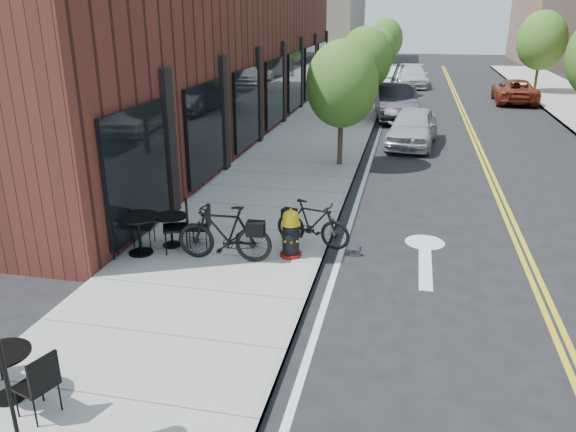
# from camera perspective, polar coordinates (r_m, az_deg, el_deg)

# --- Properties ---
(ground) EXTENTS (120.00, 120.00, 0.00)m
(ground) POSITION_cam_1_polar(r_m,az_deg,el_deg) (9.63, 1.82, -9.16)
(ground) COLOR black
(ground) RESTS_ON ground
(sidewalk_near) EXTENTS (4.00, 70.00, 0.12)m
(sidewalk_near) POSITION_cam_1_polar(r_m,az_deg,el_deg) (19.17, 1.46, 6.14)
(sidewalk_near) COLOR #9E9B93
(sidewalk_near) RESTS_ON ground
(building_near) EXTENTS (5.00, 28.00, 7.00)m
(building_near) POSITION_cam_1_polar(r_m,az_deg,el_deg) (23.69, -7.76, 17.09)
(building_near) COLOR #4C2118
(building_near) RESTS_ON ground
(bg_building_left) EXTENTS (8.00, 14.00, 10.00)m
(bg_building_left) POSITION_cam_1_polar(r_m,az_deg,el_deg) (57.06, 2.94, 20.48)
(bg_building_left) COLOR #726656
(bg_building_left) RESTS_ON ground
(tree_near_a) EXTENTS (2.20, 2.20, 3.81)m
(tree_near_a) POSITION_cam_1_polar(r_m,az_deg,el_deg) (17.52, 5.51, 13.18)
(tree_near_a) COLOR #382B1E
(tree_near_a) RESTS_ON sidewalk_near
(tree_near_b) EXTENTS (2.30, 2.30, 3.98)m
(tree_near_b) POSITION_cam_1_polar(r_m,az_deg,el_deg) (25.43, 7.85, 15.51)
(tree_near_b) COLOR #382B1E
(tree_near_b) RESTS_ON sidewalk_near
(tree_near_c) EXTENTS (2.10, 2.10, 3.67)m
(tree_near_c) POSITION_cam_1_polar(r_m,az_deg,el_deg) (33.40, 9.07, 16.22)
(tree_near_c) COLOR #382B1E
(tree_near_c) RESTS_ON sidewalk_near
(tree_near_d) EXTENTS (2.40, 2.40, 4.11)m
(tree_near_d) POSITION_cam_1_polar(r_m,az_deg,el_deg) (41.36, 9.86, 17.27)
(tree_near_d) COLOR #382B1E
(tree_near_d) RESTS_ON sidewalk_near
(tree_far_c) EXTENTS (2.80, 2.80, 4.62)m
(tree_far_c) POSITION_cam_1_polar(r_m,az_deg,el_deg) (36.99, 24.38, 15.94)
(tree_far_c) COLOR #382B1E
(tree_far_c) RESTS_ON sidewalk_far
(fire_hydrant) EXTENTS (0.53, 0.53, 0.99)m
(fire_hydrant) POSITION_cam_1_polar(r_m,az_deg,el_deg) (11.02, 0.28, -1.82)
(fire_hydrant) COLOR maroon
(fire_hydrant) RESTS_ON sidewalk_near
(bicycle_left) EXTENTS (1.89, 0.60, 1.13)m
(bicycle_left) POSITION_cam_1_polar(r_m,az_deg,el_deg) (10.88, -6.49, -1.73)
(bicycle_left) COLOR black
(bicycle_left) RESTS_ON sidewalk_near
(bicycle_right) EXTENTS (1.68, 0.82, 0.97)m
(bicycle_right) POSITION_cam_1_polar(r_m,az_deg,el_deg) (11.50, 2.53, -0.77)
(bicycle_right) COLOR black
(bicycle_right) RESTS_ON sidewalk_near
(bistro_set_a) EXTENTS (1.63, 0.88, 0.86)m
(bistro_set_a) POSITION_cam_1_polar(r_m,az_deg,el_deg) (8.01, -26.84, -13.65)
(bistro_set_a) COLOR black
(bistro_set_a) RESTS_ON sidewalk_near
(bistro_set_b) EXTENTS (1.62, 0.79, 0.85)m
(bistro_set_b) POSITION_cam_1_polar(r_m,az_deg,el_deg) (11.77, -11.80, -1.00)
(bistro_set_b) COLOR black
(bistro_set_b) RESTS_ON sidewalk_near
(bistro_set_c) EXTENTS (1.95, 1.23, 1.04)m
(bistro_set_c) POSITION_cam_1_polar(r_m,az_deg,el_deg) (11.50, -14.92, -1.29)
(bistro_set_c) COLOR black
(bistro_set_c) RESTS_ON sidewalk_near
(parked_car_a) EXTENTS (2.05, 4.19, 1.38)m
(parked_car_a) POSITION_cam_1_polar(r_m,az_deg,el_deg) (21.27, 12.53, 8.81)
(parked_car_a) COLOR #AAACB3
(parked_car_a) RESTS_ON ground
(parked_car_b) EXTENTS (2.21, 4.92, 1.57)m
(parked_car_b) POSITION_cam_1_polar(r_m,az_deg,el_deg) (26.53, 10.90, 11.33)
(parked_car_b) COLOR black
(parked_car_b) RESTS_ON ground
(parked_car_c) EXTENTS (2.03, 4.61, 1.32)m
(parked_car_c) POSITION_cam_1_polar(r_m,az_deg,el_deg) (38.40, 12.55, 13.69)
(parked_car_c) COLOR silver
(parked_car_c) RESTS_ON ground
(parked_car_far) EXTENTS (2.22, 4.58, 1.26)m
(parked_car_far) POSITION_cam_1_polar(r_m,az_deg,el_deg) (33.13, 22.03, 11.69)
(parked_car_far) COLOR maroon
(parked_car_far) RESTS_ON ground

